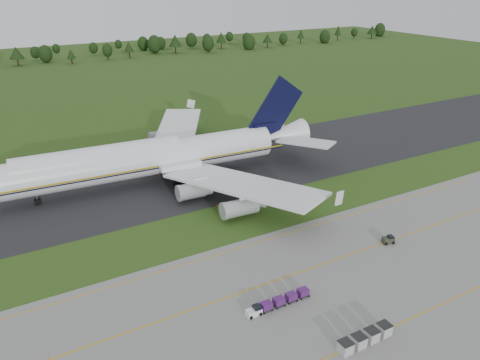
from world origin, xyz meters
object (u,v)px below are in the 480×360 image
aircraft (153,157)px  edge_markers (242,200)px  uld_row (365,338)px  baggage_train (277,302)px  utility_cart (388,240)px

aircraft → edge_markers: 24.82m
uld_row → aircraft: bearing=95.6°
aircraft → baggage_train: size_ratio=7.39×
baggage_train → uld_row: 14.19m
aircraft → edge_markers: size_ratio=6.51×
edge_markers → aircraft: bearing=125.5°
aircraft → utility_cart: (29.30, -49.47, -6.08)m
baggage_train → utility_cart: 29.46m
aircraft → edge_markers: (13.92, -19.51, -6.45)m
aircraft → baggage_train: 55.02m
aircraft → uld_row: size_ratio=9.30×
utility_cart → edge_markers: bearing=117.2°
utility_cart → edge_markers: 33.68m
utility_cart → edge_markers: size_ratio=0.19×
baggage_train → uld_row: size_ratio=1.26×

